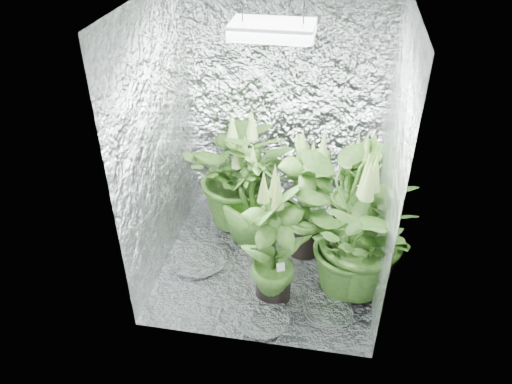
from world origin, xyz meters
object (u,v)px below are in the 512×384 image
at_px(plant_a, 240,173).
at_px(plant_d, 252,195).
at_px(plant_e, 356,235).
at_px(plant_f, 274,243).
at_px(circulation_fan, 347,207).
at_px(grow_lamp, 273,30).
at_px(plant_c, 354,191).
at_px(plant_b, 307,201).

relative_size(plant_a, plant_d, 1.12).
bearing_deg(plant_e, plant_d, 150.15).
bearing_deg(plant_d, plant_f, -66.61).
distance_m(plant_d, circulation_fan, 0.89).
height_order(grow_lamp, plant_c, grow_lamp).
xyz_separation_m(plant_a, plant_f, (0.41, -0.84, -0.01)).
bearing_deg(plant_e, grow_lamp, 161.98).
bearing_deg(plant_c, plant_e, -88.93).
distance_m(grow_lamp, plant_e, 1.47).
relative_size(grow_lamp, circulation_fan, 1.31).
height_order(grow_lamp, circulation_fan, grow_lamp).
bearing_deg(plant_f, circulation_fan, 63.32).
distance_m(grow_lamp, plant_f, 1.38).
xyz_separation_m(plant_d, plant_e, (0.82, -0.47, 0.08)).
distance_m(plant_a, plant_d, 0.26).
xyz_separation_m(grow_lamp, circulation_fan, (0.59, 0.62, -1.66)).
xyz_separation_m(plant_a, circulation_fan, (0.90, 0.15, -0.34)).
height_order(plant_c, circulation_fan, plant_c).
xyz_separation_m(plant_a, plant_b, (0.58, -0.28, -0.02)).
bearing_deg(plant_a, plant_c, 1.07).
distance_m(grow_lamp, plant_d, 1.43).
relative_size(plant_b, plant_c, 1.14).
relative_size(plant_c, plant_d, 0.97).
bearing_deg(plant_f, plant_d, 113.39).
distance_m(plant_b, plant_f, 0.59).
xyz_separation_m(plant_c, circulation_fan, (-0.04, 0.13, -0.26)).
bearing_deg(plant_f, grow_lamp, 103.86).
distance_m(grow_lamp, plant_a, 1.44).
relative_size(plant_b, circulation_fan, 2.75).
height_order(plant_d, plant_e, plant_e).
xyz_separation_m(plant_a, plant_e, (0.95, -0.68, 0.01)).
relative_size(plant_a, circulation_fan, 2.79).
bearing_deg(plant_c, plant_b, -141.00).
relative_size(plant_f, circulation_fan, 2.79).
height_order(plant_b, plant_e, plant_e).
distance_m(plant_c, plant_e, 0.70).
distance_m(plant_a, plant_e, 1.17).
xyz_separation_m(plant_a, plant_c, (0.94, 0.02, -0.08)).
distance_m(plant_b, plant_c, 0.47).
bearing_deg(plant_c, plant_d, -164.35).
bearing_deg(plant_e, plant_b, 133.15).
height_order(plant_a, circulation_fan, plant_a).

